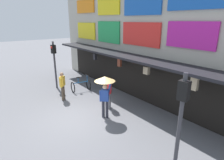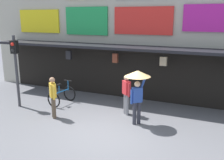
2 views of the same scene
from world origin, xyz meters
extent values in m
plane|color=slate|center=(0.00, 0.00, 0.00)|extent=(80.00, 80.00, 0.00)
cube|color=#B2AD9E|center=(0.00, 4.60, 4.00)|extent=(18.00, 1.20, 8.00)
cube|color=black|center=(0.00, 3.30, 2.60)|extent=(15.30, 1.40, 0.12)
cube|color=yellow|center=(-5.90, 3.95, 3.72)|extent=(2.57, 0.08, 1.23)
cube|color=green|center=(-2.95, 3.95, 3.75)|extent=(2.35, 0.08, 1.38)
cube|color=red|center=(0.00, 3.95, 3.78)|extent=(2.78, 0.08, 1.25)
cube|color=#B71E93|center=(2.95, 3.95, 3.91)|extent=(2.31, 0.08, 1.13)
cylinder|color=black|center=(-3.64, 3.28, 2.42)|extent=(0.02, 0.02, 0.25)
cube|color=#232328|center=(-3.64, 3.28, 2.08)|extent=(0.27, 0.16, 0.43)
cylinder|color=black|center=(-1.16, 3.48, 2.41)|extent=(0.02, 0.02, 0.27)
cube|color=brown|center=(-1.16, 3.48, 2.05)|extent=(0.25, 0.15, 0.44)
cylinder|color=black|center=(1.18, 3.32, 2.41)|extent=(0.02, 0.02, 0.26)
cube|color=tan|center=(1.18, 3.32, 2.09)|extent=(0.30, 0.18, 0.39)
cube|color=black|center=(0.00, 3.98, 1.25)|extent=(15.30, 0.04, 2.50)
cylinder|color=#38383D|center=(-4.75, 0.78, 1.60)|extent=(0.12, 0.12, 3.20)
cube|color=black|center=(-4.75, 0.78, 2.70)|extent=(0.33, 0.30, 0.56)
sphere|color=red|center=(-4.72, 0.66, 2.83)|extent=(0.15, 0.15, 0.15)
sphere|color=black|center=(-4.72, 0.66, 2.57)|extent=(0.15, 0.15, 0.15)
torus|color=black|center=(-3.09, 2.36, 0.36)|extent=(0.72, 0.14, 0.72)
torus|color=black|center=(-3.21, 1.27, 0.36)|extent=(0.72, 0.14, 0.72)
cylinder|color=#1E66A8|center=(-3.15, 1.82, 0.61)|extent=(0.16, 0.99, 0.05)
cylinder|color=#1E66A8|center=(-3.17, 1.65, 0.78)|extent=(0.04, 0.04, 0.35)
cube|color=black|center=(-3.17, 1.65, 0.97)|extent=(0.12, 0.21, 0.06)
cylinder|color=#1E66A8|center=(-3.10, 2.28, 0.78)|extent=(0.04, 0.04, 0.50)
cylinder|color=black|center=(-3.10, 2.28, 1.03)|extent=(0.44, 0.09, 0.04)
cylinder|color=brown|center=(-2.57, 0.36, 0.44)|extent=(0.14, 0.14, 0.88)
cylinder|color=brown|center=(-2.44, 0.24, 0.44)|extent=(0.14, 0.14, 0.88)
cube|color=gold|center=(-2.50, 0.30, 1.16)|extent=(0.41, 0.41, 0.56)
sphere|color=#A87A5B|center=(-2.50, 0.30, 1.57)|extent=(0.22, 0.22, 0.22)
cylinder|color=gold|center=(-2.66, 0.45, 1.11)|extent=(0.09, 0.09, 0.56)
cylinder|color=gold|center=(-2.34, 0.15, 1.11)|extent=(0.09, 0.09, 0.56)
cylinder|color=gray|center=(0.10, 1.75, 0.44)|extent=(0.14, 0.14, 0.88)
cylinder|color=gray|center=(-0.03, 1.88, 0.44)|extent=(0.14, 0.14, 0.88)
cube|color=red|center=(0.03, 1.82, 1.16)|extent=(0.41, 0.41, 0.56)
sphere|color=tan|center=(0.03, 1.82, 1.57)|extent=(0.22, 0.22, 0.22)
cylinder|color=red|center=(0.20, 1.67, 1.11)|extent=(0.09, 0.09, 0.56)
cylinder|color=red|center=(-0.13, 1.96, 1.11)|extent=(0.09, 0.09, 0.56)
cylinder|color=#2D2D38|center=(0.68, 0.98, 0.44)|extent=(0.14, 0.14, 0.88)
cylinder|color=#2D2D38|center=(0.81, 1.10, 0.44)|extent=(0.14, 0.14, 0.88)
cube|color=#28479E|center=(0.74, 1.04, 1.16)|extent=(0.41, 0.41, 0.56)
sphere|color=beige|center=(0.74, 1.04, 1.57)|extent=(0.22, 0.22, 0.22)
cylinder|color=#28479E|center=(0.59, 0.89, 1.11)|extent=(0.09, 0.09, 0.56)
cylinder|color=#28479E|center=(0.90, 1.19, 1.56)|extent=(0.23, 0.09, 0.48)
cylinder|color=#4C3823|center=(0.90, 1.19, 1.67)|extent=(0.02, 0.02, 0.55)
cone|color=#E0B770|center=(0.74, 1.04, 1.97)|extent=(0.96, 0.96, 0.22)
camera|label=1|loc=(7.47, -3.66, 4.52)|focal=30.23mm
camera|label=2|loc=(3.49, -7.59, 3.98)|focal=40.83mm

